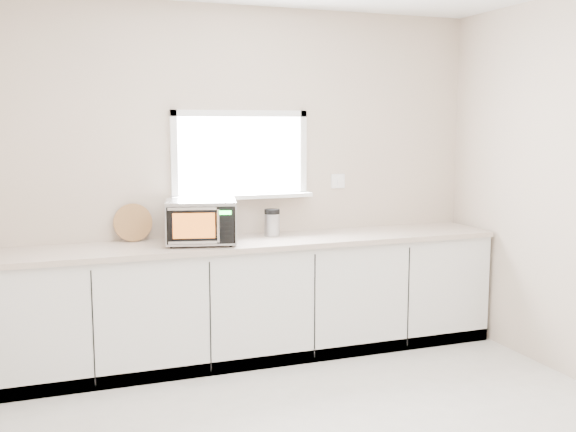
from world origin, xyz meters
name	(u,v)px	position (x,y,z in m)	size (l,w,h in m)	color
back_wall	(240,179)	(0.00, 2.00, 1.36)	(4.00, 0.17, 2.70)	#BCA995
cabinets	(252,301)	(0.00, 1.70, 0.44)	(3.92, 0.60, 0.88)	silver
countertop	(252,243)	(0.00, 1.69, 0.90)	(3.92, 0.64, 0.04)	#BAAD99
microwave	(201,221)	(-0.39, 1.65, 1.09)	(0.57, 0.49, 0.32)	black
knife_block	(176,230)	(-0.59, 1.63, 1.04)	(0.14, 0.21, 0.27)	#4F361C
cutting_board	(133,223)	(-0.85, 1.94, 1.06)	(0.29, 0.29, 0.02)	#A77240
coffee_grinder	(272,222)	(0.21, 1.82, 1.03)	(0.14, 0.14, 0.22)	#A9ABB0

